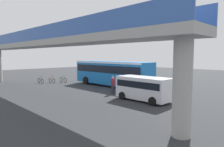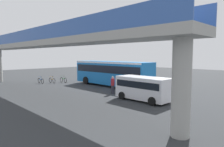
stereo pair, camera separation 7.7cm
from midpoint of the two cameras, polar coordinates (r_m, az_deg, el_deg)
ground at (r=26.38m, az=-0.07°, el=-3.35°), size 80.00×80.00×0.00m
city_bus at (r=25.34m, az=-0.04°, el=0.59°), size 11.54×2.85×3.15m
parked_van at (r=17.51m, az=9.02°, el=-3.82°), size 4.80×2.17×2.05m
bicycle_orange at (r=29.67m, az=-16.66°, el=-1.89°), size 1.77×0.44×0.96m
bicycle_blue at (r=29.83m, az=-19.62°, el=-1.94°), size 1.77×0.44×0.96m
bicycle_green at (r=29.88m, az=-13.65°, el=-1.77°), size 1.77×0.44×0.96m
pedestrian at (r=20.41m, az=0.30°, el=-3.33°), size 0.38×0.38×1.79m
traffic_sign at (r=30.98m, az=3.92°, el=1.42°), size 0.08×0.60×2.80m
lane_dash_leftmost at (r=23.77m, az=18.32°, el=-4.54°), size 2.00×0.20×0.01m
lane_dash_left at (r=25.80m, az=10.36°, el=-3.62°), size 2.00×0.20×0.01m
lane_dash_centre at (r=28.25m, az=3.69°, el=-2.79°), size 2.00×0.20×0.01m
lane_dash_right at (r=31.02m, az=-1.84°, el=-2.07°), size 2.00×0.20×0.01m
lane_dash_rightmost at (r=34.04m, az=-6.43°, el=-1.46°), size 2.00×0.20×0.01m
pedestrian_overpass at (r=20.60m, az=-19.26°, el=7.05°), size 30.56×2.60×6.33m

